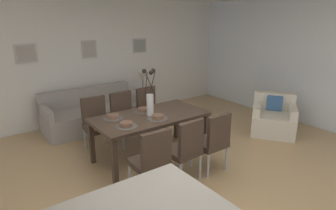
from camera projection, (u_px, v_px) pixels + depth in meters
The scene contains 26 objects.
ground_plane at pixel (179, 180), 4.13m from camera, with size 9.00×9.00×0.00m, color tan.
back_wall_panel at pixel (86, 61), 6.25m from camera, with size 9.00×0.10×2.60m, color silver.
side_window_wall at pixel (303, 62), 6.12m from camera, with size 0.10×6.30×2.60m, color white.
dining_table at pixel (150, 120), 4.60m from camera, with size 1.80×0.92×0.74m.
dining_chair_near_left at pixel (152, 159), 3.67m from camera, with size 0.46×0.46×0.92m.
dining_chair_near_right at pixel (96, 121), 4.97m from camera, with size 0.47×0.47×0.92m.
dining_chair_far_left at pixel (185, 147), 3.99m from camera, with size 0.47×0.47×0.92m.
dining_chair_far_right at pixel (124, 115), 5.28m from camera, with size 0.44×0.44×0.92m.
dining_chair_mid_left at pixel (213, 139), 4.24m from camera, with size 0.44×0.44×0.92m.
dining_chair_mid_right at pixel (149, 109), 5.63m from camera, with size 0.47×0.47×0.92m.
centerpiece_vase at pixel (150, 98), 4.49m from camera, with size 0.21×0.23×0.73m.
placemat_near_left at pixel (126, 126), 4.11m from camera, with size 0.32×0.32×0.01m, color #4C4742.
bowl_near_left at pixel (126, 124), 4.10m from camera, with size 0.17×0.17×0.07m.
placemat_near_right at pixel (113, 118), 4.43m from camera, with size 0.32×0.32×0.01m, color #4C4742.
bowl_near_right at pixel (113, 116), 4.42m from camera, with size 0.17×0.17×0.07m.
placemat_far_left at pixel (158, 119), 4.41m from camera, with size 0.32×0.32×0.01m, color #4C4742.
bowl_far_left at pixel (158, 116), 4.40m from camera, with size 0.17×0.17×0.07m.
placemat_far_right at pixel (143, 112), 4.73m from camera, with size 0.32×0.32×0.01m, color #4C4742.
bowl_far_right at pixel (143, 110), 4.72m from camera, with size 0.17×0.17×0.07m.
sofa at pixel (92, 114), 6.03m from camera, with size 1.95×0.84×0.80m.
side_table at pixel (143, 105), 6.69m from camera, with size 0.36×0.36×0.52m, color #3D2D23.
table_lamp at pixel (143, 78), 6.51m from camera, with size 0.22×0.22×0.51m.
armchair at pixel (273, 119), 5.75m from camera, with size 1.12×1.12×0.75m.
framed_picture_left at pixel (26, 54), 5.45m from camera, with size 0.38×0.03×0.35m.
framed_picture_center at pixel (89, 49), 6.15m from camera, with size 0.32×0.03×0.37m.
framed_picture_right at pixel (140, 46), 6.86m from camera, with size 0.36×0.03×0.33m.
Camera 1 is at (-2.27, -2.84, 2.25)m, focal length 30.92 mm.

